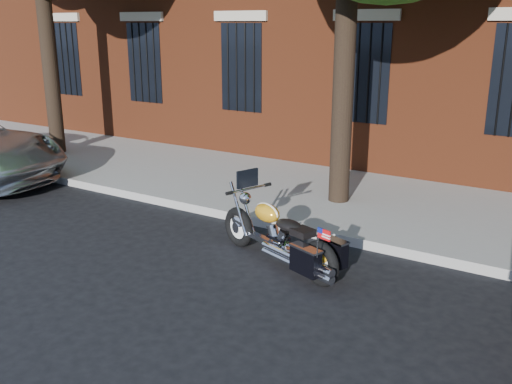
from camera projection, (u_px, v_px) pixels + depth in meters
The scene contains 4 objects.
ground at pixel (222, 256), 8.16m from camera, with size 120.00×120.00×0.00m, color black.
curb at pixel (271, 223), 9.26m from camera, with size 40.00×0.16×0.15m, color gray.
sidewalk at pixel (322, 195), 10.78m from camera, with size 40.00×3.60×0.15m, color gray.
motorcycle at pixel (282, 239), 7.65m from camera, with size 2.23×1.21×1.22m.
Camera 1 is at (4.44, -6.14, 3.21)m, focal length 40.00 mm.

